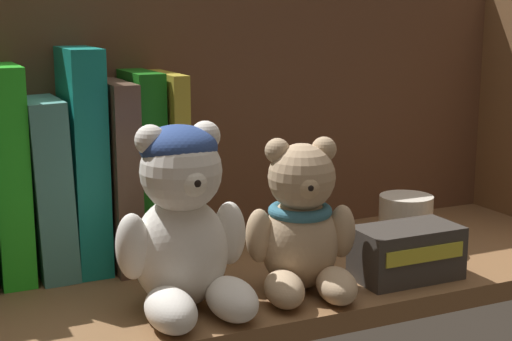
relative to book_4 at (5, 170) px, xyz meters
The scene contains 12 objects.
shelf_board 27.07cm from the book_4, 25.26° to the right, with size 74.89×25.12×2.00cm, color brown.
shelf_back_panel 22.67cm from the book_4, ahead, with size 77.29×1.20×31.17cm, color brown.
book_4 is the anchor object (origin of this frame).
book_5 3.91cm from the book_4, ahead, with size 3.43×13.05×17.21cm, color teal.
book_6 7.20cm from the book_4, ahead, with size 3.20×12.52×21.91cm, color #148476.
book_7 10.35cm from the book_4, ahead, with size 2.49×14.95×18.64cm, color brown.
book_8 13.21cm from the book_4, ahead, with size 2.71×12.05×19.45cm, color #156413.
book_9 15.68cm from the book_4, ahead, with size 1.64×14.52×19.29cm, color #A59129.
teddy_bear_larger 20.65cm from the book_4, 53.26° to the right, with size 11.77×11.90×16.21cm.
teddy_bear_smaller 29.20cm from the book_4, 35.64° to the right, with size 10.87×11.15×14.23cm.
pillar_candle 41.66cm from the book_4, 15.25° to the right, with size 5.74×5.74×5.95cm, color silver.
small_product_box 39.53cm from the book_4, 27.87° to the right, with size 10.13×5.76×5.13cm.
Camera 1 is at (-31.20, -66.02, 27.60)cm, focal length 54.40 mm.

